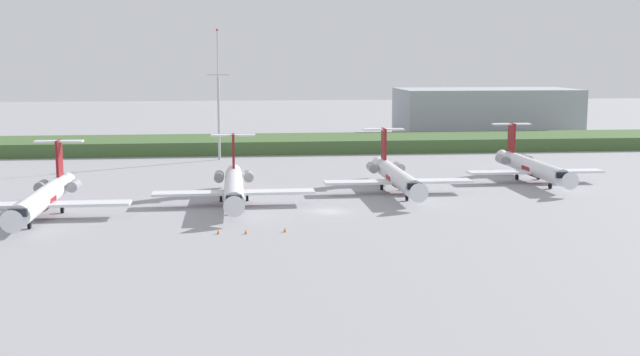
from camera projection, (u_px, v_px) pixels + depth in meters
ground_plane at (308, 178)px, 138.12m from camera, size 500.00×500.00×0.00m
grass_berm at (290, 143)px, 180.14m from camera, size 320.00×20.00×2.89m
regional_jet_nearest at (44, 197)px, 105.09m from camera, size 22.81×31.00×9.00m
regional_jet_second at (234, 186)px, 114.15m from camera, size 22.81×31.00×9.00m
regional_jet_third at (396, 176)px, 124.04m from camera, size 22.81×31.00×9.00m
regional_jet_fourth at (532, 166)px, 134.60m from camera, size 22.81×31.00×9.00m
antenna_mast at (219, 106)px, 161.44m from camera, size 4.40×0.50×26.42m
distant_hangar at (486, 112)px, 213.66m from camera, size 46.47×22.85×12.39m
safety_cone_front_marker at (218, 232)px, 94.67m from camera, size 0.44×0.44×0.55m
safety_cone_mid_marker at (246, 232)px, 94.75m from camera, size 0.44×0.44×0.55m
safety_cone_rear_marker at (285, 230)px, 95.78m from camera, size 0.44×0.44×0.55m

